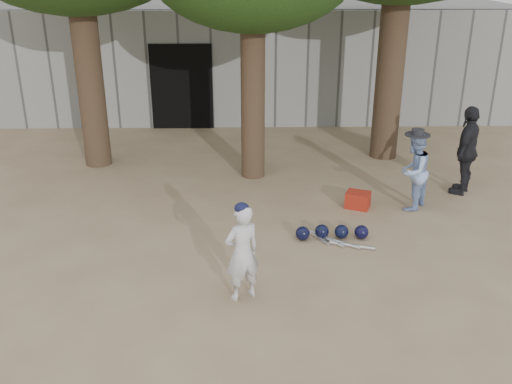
{
  "coord_description": "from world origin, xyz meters",
  "views": [
    {
      "loc": [
        0.44,
        -6.97,
        4.26
      ],
      "look_at": [
        0.6,
        1.0,
        0.95
      ],
      "focal_mm": 40.0,
      "sensor_mm": 36.0,
      "label": 1
    }
  ],
  "objects_px": {
    "spectator_dark": "(467,150)",
    "boy_player": "(242,253)",
    "red_bag": "(358,200)",
    "spectator_blue": "(413,172)"
  },
  "relations": [
    {
      "from": "spectator_blue",
      "to": "spectator_dark",
      "type": "height_order",
      "value": "spectator_dark"
    },
    {
      "from": "spectator_dark",
      "to": "red_bag",
      "type": "distance_m",
      "value": 2.37
    },
    {
      "from": "spectator_blue",
      "to": "red_bag",
      "type": "bearing_deg",
      "value": -53.92
    },
    {
      "from": "spectator_dark",
      "to": "red_bag",
      "type": "bearing_deg",
      "value": -36.44
    },
    {
      "from": "boy_player",
      "to": "red_bag",
      "type": "relative_size",
      "value": 3.21
    },
    {
      "from": "boy_player",
      "to": "red_bag",
      "type": "height_order",
      "value": "boy_player"
    },
    {
      "from": "boy_player",
      "to": "spectator_blue",
      "type": "distance_m",
      "value": 4.19
    },
    {
      "from": "spectator_dark",
      "to": "boy_player",
      "type": "bearing_deg",
      "value": -13.72
    },
    {
      "from": "spectator_blue",
      "to": "red_bag",
      "type": "height_order",
      "value": "spectator_blue"
    },
    {
      "from": "boy_player",
      "to": "spectator_blue",
      "type": "height_order",
      "value": "spectator_blue"
    }
  ]
}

